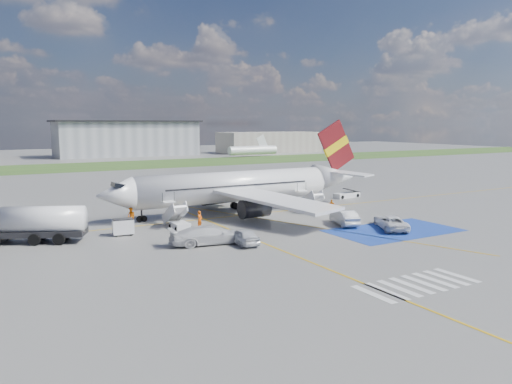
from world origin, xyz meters
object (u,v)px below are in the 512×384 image
belt_loader (347,195)px  van_white_a (391,220)px  car_silver_a (243,236)px  van_white_b (211,232)px  car_silver_b (345,217)px  airliner (244,186)px  fuel_tanker (31,227)px  gpu_cart (123,228)px

belt_loader → van_white_a: van_white_a is taller
car_silver_a → van_white_b: van_white_b is taller
car_silver_a → car_silver_b: bearing=-168.2°
airliner → van_white_b: size_ratio=6.19×
car_silver_a → van_white_b: bearing=-28.6°
car_silver_b → car_silver_a: bearing=27.6°
car_silver_a → van_white_a: (17.36, -1.77, 0.22)m
airliner → car_silver_a: bearing=-118.8°
airliner → belt_loader: bearing=9.1°
fuel_tanker → gpu_cart: fuel_tanker is taller
belt_loader → gpu_cart: bearing=-173.2°
gpu_cart → car_silver_a: 12.96m
belt_loader → van_white_b: van_white_b is taller
fuel_tanker → van_white_a: fuel_tanker is taller
van_white_b → gpu_cart: bearing=46.9°
airliner → car_silver_b: 14.49m
gpu_cart → car_silver_b: (23.10, -7.23, 0.08)m
fuel_tanker → belt_loader: fuel_tanker is taller
belt_loader → car_silver_b: size_ratio=0.96×
gpu_cart → belt_loader: bearing=20.7°
car_silver_a → belt_loader: bearing=-144.0°
fuel_tanker → car_silver_a: size_ratio=2.31×
belt_loader → car_silver_a: bearing=-153.6°
gpu_cart → van_white_b: van_white_b is taller
airliner → van_white_b: 17.65m
fuel_tanker → car_silver_b: (31.64, -8.44, -0.62)m
car_silver_a → van_white_a: size_ratio=0.86×
car_silver_a → van_white_b: (-2.59, 1.59, 0.39)m
fuel_tanker → van_white_b: 17.37m
fuel_tanker → gpu_cart: 8.66m
gpu_cart → car_silver_b: size_ratio=0.43×
van_white_a → van_white_b: size_ratio=0.89×
airliner → car_silver_a: (-8.37, -15.24, -2.62)m
car_silver_a → car_silver_b: 14.43m
belt_loader → van_white_a: 22.95m
van_white_b → van_white_a: bearing=-91.0°
gpu_cart → fuel_tanker: bearing=179.0°
van_white_a → van_white_b: (-19.95, 3.35, 0.17)m
belt_loader → van_white_a: bearing=-125.1°
gpu_cart → belt_loader: 38.16m
fuel_tanker → van_white_b: size_ratio=1.76×
airliner → car_silver_b: airliner is taller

